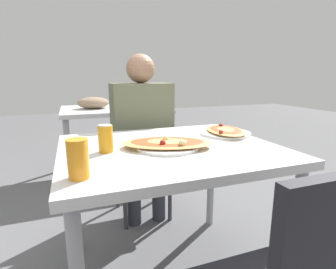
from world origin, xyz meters
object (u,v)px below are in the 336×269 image
object	(u,v)px
soda_can	(106,139)
pizza_main	(167,144)
chair_far_seated	(139,149)
person_seated	(142,126)
pizza_second	(226,131)
drink_glass	(78,159)
dining_table	(169,161)

from	to	relation	value
soda_can	pizza_main	bearing A→B (deg)	-4.90
chair_far_seated	person_seated	size ratio (longest dim) A/B	0.75
pizza_second	soda_can	bearing A→B (deg)	-169.66
person_seated	drink_glass	size ratio (longest dim) A/B	9.02
drink_glass	dining_table	bearing A→B (deg)	33.50
dining_table	chair_far_seated	xyz separation A→B (m)	(0.03, 0.77, -0.15)
soda_can	chair_far_seated	bearing A→B (deg)	66.38
pizza_main	person_seated	bearing A→B (deg)	85.66
chair_far_seated	drink_glass	size ratio (longest dim) A/B	6.74
chair_far_seated	person_seated	bearing A→B (deg)	90.00
dining_table	pizza_main	bearing A→B (deg)	-125.97
drink_glass	pizza_second	distance (m)	0.93
pizza_main	drink_glass	size ratio (longest dim) A/B	3.56
soda_can	drink_glass	xyz separation A→B (m)	(-0.13, -0.28, 0.01)
person_seated	drink_glass	distance (m)	1.05
dining_table	person_seated	distance (m)	0.66
person_seated	pizza_main	world-z (taller)	person_seated
pizza_main	pizza_second	world-z (taller)	pizza_main
soda_can	pizza_second	bearing A→B (deg)	10.34
soda_can	drink_glass	distance (m)	0.31
chair_far_seated	person_seated	xyz separation A→B (m)	(-0.00, -0.12, 0.21)
pizza_main	dining_table	bearing A→B (deg)	54.03
dining_table	chair_far_seated	world-z (taller)	chair_far_seated
soda_can	person_seated	bearing A→B (deg)	62.80
dining_table	person_seated	xyz separation A→B (m)	(0.03, 0.66, 0.06)
chair_far_seated	dining_table	bearing A→B (deg)	87.67
person_seated	pizza_main	distance (m)	0.69
dining_table	chair_far_seated	bearing A→B (deg)	87.67
person_seated	pizza_main	bearing A→B (deg)	85.66
chair_far_seated	pizza_second	size ratio (longest dim) A/B	2.52
pizza_main	soda_can	distance (m)	0.29
person_seated	dining_table	bearing A→B (deg)	87.26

